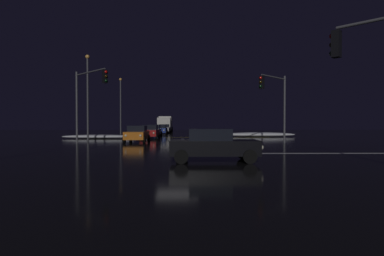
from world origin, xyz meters
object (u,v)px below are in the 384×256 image
at_px(sedan_orange, 137,134).
at_px(traffic_signal_ne, 275,96).
at_px(sedan_white, 154,130).
at_px(streetlamp_left_near, 88,91).
at_px(sedan_black_crossing, 213,145).
at_px(traffic_signal_nw, 88,92).
at_px(sedan_silver, 164,129).
at_px(sedan_red, 150,132).
at_px(sedan_blue, 161,129).
at_px(box_truck, 165,123).
at_px(streetlamp_left_far, 121,102).

relative_size(sedan_orange, traffic_signal_ne, 0.71).
height_order(sedan_orange, sedan_white, same).
distance_m(sedan_white, streetlamp_left_near, 11.42).
distance_m(sedan_black_crossing, traffic_signal_nw, 15.73).
bearing_deg(sedan_silver, sedan_red, -90.67).
xyz_separation_m(sedan_blue, box_truck, (-0.29, 13.24, 0.91)).
relative_size(sedan_blue, box_truck, 0.52).
height_order(sedan_black_crossing, traffic_signal_nw, traffic_signal_nw).
bearing_deg(traffic_signal_ne, traffic_signal_nw, -178.96).
bearing_deg(box_truck, traffic_signal_nw, -96.49).
height_order(sedan_white, sedan_silver, same).
bearing_deg(sedan_red, sedan_silver, 89.33).
bearing_deg(sedan_orange, sedan_silver, 88.60).
bearing_deg(traffic_signal_ne, sedan_silver, 113.21).
xyz_separation_m(sedan_white, box_truck, (0.09, 19.63, 0.91)).
distance_m(sedan_orange, sedan_silver, 24.93).
relative_size(sedan_black_crossing, traffic_signal_ne, 0.71).
distance_m(sedan_red, traffic_signal_nw, 11.03).
bearing_deg(sedan_blue, box_truck, 91.25).
bearing_deg(sedan_red, sedan_blue, 89.30).
xyz_separation_m(sedan_black_crossing, traffic_signal_ne, (6.32, 12.06, 3.38)).
relative_size(sedan_silver, box_truck, 0.52).
bearing_deg(sedan_white, sedan_orange, -90.75).
distance_m(sedan_white, sedan_silver, 12.48).
relative_size(sedan_blue, streetlamp_left_near, 0.48).
height_order(sedan_blue, box_truck, box_truck).
height_order(box_truck, sedan_black_crossing, box_truck).
height_order(sedan_orange, streetlamp_left_far, streetlamp_left_far).
bearing_deg(sedan_orange, sedan_black_crossing, -67.45).
xyz_separation_m(sedan_black_crossing, streetlamp_left_near, (-11.95, 18.44, 4.43)).
height_order(sedan_silver, traffic_signal_ne, traffic_signal_ne).
bearing_deg(box_truck, streetlamp_left_near, -102.27).
distance_m(sedan_blue, streetlamp_left_far, 7.82).
bearing_deg(traffic_signal_nw, sedan_silver, 81.14).
xyz_separation_m(sedan_orange, sedan_blue, (0.54, 18.83, 0.00)).
bearing_deg(traffic_signal_nw, traffic_signal_ne, 1.04).
xyz_separation_m(box_truck, streetlamp_left_near, (-6.14, -28.23, 3.52)).
height_order(sedan_orange, box_truck, box_truck).
bearing_deg(traffic_signal_ne, sedan_blue, 118.99).
height_order(sedan_orange, sedan_black_crossing, same).
bearing_deg(sedan_white, streetlamp_left_far, 129.30).
height_order(sedan_orange, streetlamp_left_near, streetlamp_left_near).
xyz_separation_m(sedan_blue, sedan_black_crossing, (5.52, -33.43, 0.00)).
relative_size(sedan_black_crossing, streetlamp_left_far, 0.49).
distance_m(sedan_red, sedan_black_crossing, 22.06).
height_order(sedan_orange, traffic_signal_ne, traffic_signal_ne).
bearing_deg(streetlamp_left_far, box_truck, 63.34).
bearing_deg(sedan_white, box_truck, 89.74).
bearing_deg(sedan_black_crossing, sedan_orange, 112.55).
distance_m(streetlamp_left_near, streetlamp_left_far, 16.00).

